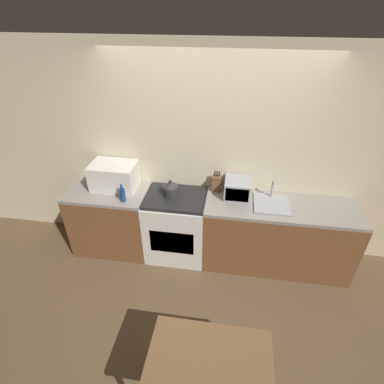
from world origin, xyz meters
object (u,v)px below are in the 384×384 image
kettle (171,189)px  microwave (114,176)px  bottle (123,195)px  dining_table (209,373)px  toaster_oven (237,188)px  stove_range (176,226)px

kettle → microwave: bearing=174.9°
kettle → bottle: bearing=-157.5°
kettle → dining_table: 2.01m
microwave → toaster_oven: bearing=1.1°
stove_range → microwave: (-0.79, 0.10, 0.61)m
stove_range → dining_table: 1.93m
stove_range → toaster_oven: 0.93m
toaster_oven → microwave: bearing=-178.9°
bottle → dining_table: size_ratio=0.25×
stove_range → bottle: (-0.59, -0.18, 0.54)m
kettle → stove_range: bearing=-29.1°
bottle → toaster_oven: bottle is taller
stove_range → bottle: bottle is taller
toaster_oven → dining_table: bearing=-93.7°
dining_table → microwave: bearing=125.8°
stove_range → kettle: size_ratio=4.46×
microwave → stove_range: bearing=-7.2°
bottle → toaster_oven: size_ratio=0.73×
stove_range → toaster_oven: bearing=10.1°
microwave → toaster_oven: 1.52m
microwave → bottle: size_ratio=2.40×
kettle → dining_table: kettle is taller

